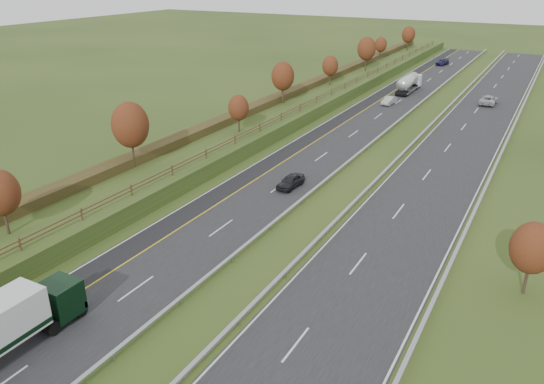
{
  "coord_description": "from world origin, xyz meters",
  "views": [
    {
      "loc": [
        27.59,
        -14.88,
        23.25
      ],
      "look_at": [
        3.74,
        28.71,
        2.2
      ],
      "focal_mm": 35.0,
      "sensor_mm": 36.0,
      "label": 1
    }
  ],
  "objects_px": {
    "car_dark_near": "(290,181)",
    "car_oncoming": "(489,100)",
    "car_silver_mid": "(389,100)",
    "car_small_far": "(442,62)",
    "road_tanker": "(409,83)"
  },
  "relations": [
    {
      "from": "road_tanker",
      "to": "car_dark_near",
      "type": "distance_m",
      "value": 57.18
    },
    {
      "from": "road_tanker",
      "to": "car_dark_near",
      "type": "relative_size",
      "value": 2.59
    },
    {
      "from": "car_dark_near",
      "to": "car_oncoming",
      "type": "distance_m",
      "value": 55.17
    },
    {
      "from": "car_dark_near",
      "to": "car_oncoming",
      "type": "relative_size",
      "value": 0.73
    },
    {
      "from": "car_oncoming",
      "to": "car_silver_mid",
      "type": "bearing_deg",
      "value": 29.07
    },
    {
      "from": "car_silver_mid",
      "to": "car_oncoming",
      "type": "bearing_deg",
      "value": 35.0
    },
    {
      "from": "road_tanker",
      "to": "car_dark_near",
      "type": "height_order",
      "value": "road_tanker"
    },
    {
      "from": "car_dark_near",
      "to": "car_silver_mid",
      "type": "relative_size",
      "value": 1.0
    },
    {
      "from": "car_dark_near",
      "to": "car_oncoming",
      "type": "height_order",
      "value": "car_oncoming"
    },
    {
      "from": "car_small_far",
      "to": "car_oncoming",
      "type": "relative_size",
      "value": 0.88
    },
    {
      "from": "car_oncoming",
      "to": "car_small_far",
      "type": "bearing_deg",
      "value": -66.64
    },
    {
      "from": "car_small_far",
      "to": "car_oncoming",
      "type": "height_order",
      "value": "car_oncoming"
    },
    {
      "from": "car_silver_mid",
      "to": "car_small_far",
      "type": "relative_size",
      "value": 0.83
    },
    {
      "from": "car_silver_mid",
      "to": "car_small_far",
      "type": "bearing_deg",
      "value": 97.3
    },
    {
      "from": "road_tanker",
      "to": "car_silver_mid",
      "type": "xyz_separation_m",
      "value": [
        -0.19,
        -12.54,
        -1.11
      ]
    }
  ]
}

